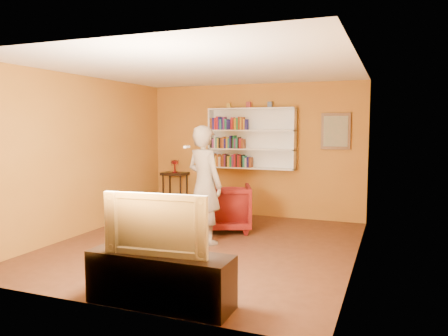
{
  "coord_description": "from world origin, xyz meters",
  "views": [
    {
      "loc": [
        2.7,
        -6.08,
        1.84
      ],
      "look_at": [
        0.03,
        0.75,
        1.14
      ],
      "focal_mm": 35.0,
      "sensor_mm": 36.0,
      "label": 1
    }
  ],
  "objects_px": {
    "ruby_lustre": "(175,163)",
    "television": "(160,223)",
    "armchair": "(225,207)",
    "tv_cabinet": "(160,279)",
    "console_table": "(175,179)",
    "person": "(205,185)",
    "bookshelf": "(252,139)"
  },
  "relations": [
    {
      "from": "bookshelf",
      "to": "ruby_lustre",
      "type": "xyz_separation_m",
      "value": [
        -1.7,
        -0.16,
        -0.55
      ]
    },
    {
      "from": "television",
      "to": "armchair",
      "type": "bearing_deg",
      "value": 94.41
    },
    {
      "from": "tv_cabinet",
      "to": "television",
      "type": "distance_m",
      "value": 0.59
    },
    {
      "from": "armchair",
      "to": "person",
      "type": "height_order",
      "value": "person"
    },
    {
      "from": "ruby_lustre",
      "to": "television",
      "type": "relative_size",
      "value": 0.25
    },
    {
      "from": "console_table",
      "to": "person",
      "type": "height_order",
      "value": "person"
    },
    {
      "from": "person",
      "to": "bookshelf",
      "type": "bearing_deg",
      "value": -68.98
    },
    {
      "from": "person",
      "to": "television",
      "type": "distance_m",
      "value": 2.44
    },
    {
      "from": "person",
      "to": "television",
      "type": "bearing_deg",
      "value": 125.46
    },
    {
      "from": "person",
      "to": "tv_cabinet",
      "type": "bearing_deg",
      "value": 125.46
    },
    {
      "from": "console_table",
      "to": "tv_cabinet",
      "type": "bearing_deg",
      "value": -63.99
    },
    {
      "from": "console_table",
      "to": "armchair",
      "type": "relative_size",
      "value": 0.94
    },
    {
      "from": "console_table",
      "to": "armchair",
      "type": "height_order",
      "value": "console_table"
    },
    {
      "from": "bookshelf",
      "to": "armchair",
      "type": "xyz_separation_m",
      "value": [
        -0.06,
        -1.38,
        -1.18
      ]
    },
    {
      "from": "bookshelf",
      "to": "console_table",
      "type": "relative_size",
      "value": 2.11
    },
    {
      "from": "tv_cabinet",
      "to": "console_table",
      "type": "bearing_deg",
      "value": 116.01
    },
    {
      "from": "console_table",
      "to": "television",
      "type": "xyz_separation_m",
      "value": [
        2.2,
        -4.5,
        0.16
      ]
    },
    {
      "from": "ruby_lustre",
      "to": "television",
      "type": "xyz_separation_m",
      "value": [
        2.2,
        -4.5,
        -0.18
      ]
    },
    {
      "from": "bookshelf",
      "to": "television",
      "type": "distance_m",
      "value": 4.74
    },
    {
      "from": "ruby_lustre",
      "to": "bookshelf",
      "type": "bearing_deg",
      "value": 5.37
    },
    {
      "from": "armchair",
      "to": "person",
      "type": "relative_size",
      "value": 0.49
    },
    {
      "from": "bookshelf",
      "to": "tv_cabinet",
      "type": "xyz_separation_m",
      "value": [
        0.5,
        -4.66,
        -1.32
      ]
    },
    {
      "from": "armchair",
      "to": "bookshelf",
      "type": "bearing_deg",
      "value": -114.56
    },
    {
      "from": "television",
      "to": "person",
      "type": "bearing_deg",
      "value": 97.91
    },
    {
      "from": "console_table",
      "to": "armchair",
      "type": "xyz_separation_m",
      "value": [
        1.64,
        -1.23,
        -0.29
      ]
    },
    {
      "from": "ruby_lustre",
      "to": "television",
      "type": "distance_m",
      "value": 5.01
    },
    {
      "from": "armchair",
      "to": "tv_cabinet",
      "type": "xyz_separation_m",
      "value": [
        0.55,
        -3.27,
        -0.14
      ]
    },
    {
      "from": "bookshelf",
      "to": "ruby_lustre",
      "type": "bearing_deg",
      "value": -174.63
    },
    {
      "from": "tv_cabinet",
      "to": "ruby_lustre",
      "type": "bearing_deg",
      "value": 116.01
    },
    {
      "from": "bookshelf",
      "to": "person",
      "type": "relative_size",
      "value": 0.97
    },
    {
      "from": "tv_cabinet",
      "to": "television",
      "type": "relative_size",
      "value": 1.39
    },
    {
      "from": "console_table",
      "to": "tv_cabinet",
      "type": "xyz_separation_m",
      "value": [
        2.2,
        -4.5,
        -0.43
      ]
    }
  ]
}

